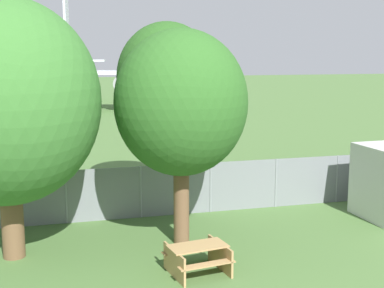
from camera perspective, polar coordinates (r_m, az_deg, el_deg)
perimeter_fence at (r=19.34m, az=1.98°, el=-4.64°), size 56.07×0.07×1.83m
airplane at (r=52.90m, az=-14.73°, el=7.91°), size 30.56×38.47×12.32m
picnic_bench_near_cabin at (r=14.27m, az=0.60°, el=-11.86°), size 1.72×1.62×0.76m
tree_near_hangar at (r=20.23m, az=-2.68°, el=6.99°), size 3.78×3.78×6.86m
tree_left_of_cabin at (r=15.30m, az=-19.28°, el=4.21°), size 5.14×5.14×7.23m
tree_far_right at (r=15.61m, az=-1.18°, el=4.33°), size 3.91×3.91×6.42m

